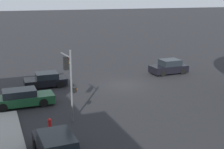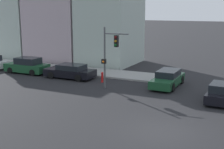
{
  "view_description": "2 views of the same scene",
  "coord_description": "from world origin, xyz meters",
  "px_view_note": "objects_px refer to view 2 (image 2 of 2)",
  "views": [
    {
      "loc": [
        11.38,
        26.01,
        8.3
      ],
      "look_at": [
        2.32,
        2.96,
        1.95
      ],
      "focal_mm": 50.0,
      "sensor_mm": 36.0,
      "label": 1
    },
    {
      "loc": [
        -14.85,
        -4.33,
        6.27
      ],
      "look_at": [
        1.23,
        3.51,
        2.48
      ],
      "focal_mm": 50.0,
      "sensor_mm": 36.0,
      "label": 2
    }
  ],
  "objects_px": {
    "crossing_car_0": "(223,93)",
    "crossing_car_1": "(168,79)",
    "traffic_signal": "(110,50)",
    "parked_car_0": "(70,71)",
    "fire_hydrant": "(102,77)",
    "parked_car_1": "(27,66)"
  },
  "relations": [
    {
      "from": "traffic_signal",
      "to": "parked_car_0",
      "type": "height_order",
      "value": "traffic_signal"
    },
    {
      "from": "parked_car_1",
      "to": "crossing_car_1",
      "type": "bearing_deg",
      "value": -178.18
    },
    {
      "from": "crossing_car_0",
      "to": "traffic_signal",
      "type": "bearing_deg",
      "value": 93.01
    },
    {
      "from": "fire_hydrant",
      "to": "traffic_signal",
      "type": "bearing_deg",
      "value": -136.91
    },
    {
      "from": "traffic_signal",
      "to": "fire_hydrant",
      "type": "xyz_separation_m",
      "value": [
        1.73,
        1.62,
        -2.65
      ]
    },
    {
      "from": "parked_car_0",
      "to": "parked_car_1",
      "type": "height_order",
      "value": "parked_car_1"
    },
    {
      "from": "traffic_signal",
      "to": "parked_car_0",
      "type": "distance_m",
      "value": 5.98
    },
    {
      "from": "parked_car_0",
      "to": "fire_hydrant",
      "type": "relative_size",
      "value": 5.08
    },
    {
      "from": "parked_car_0",
      "to": "fire_hydrant",
      "type": "height_order",
      "value": "parked_car_0"
    },
    {
      "from": "parked_car_0",
      "to": "fire_hydrant",
      "type": "distance_m",
      "value": 3.45
    },
    {
      "from": "crossing_car_1",
      "to": "fire_hydrant",
      "type": "relative_size",
      "value": 5.15
    },
    {
      "from": "traffic_signal",
      "to": "crossing_car_1",
      "type": "relative_size",
      "value": 1.03
    },
    {
      "from": "crossing_car_0",
      "to": "crossing_car_1",
      "type": "relative_size",
      "value": 0.82
    },
    {
      "from": "crossing_car_0",
      "to": "crossing_car_1",
      "type": "bearing_deg",
      "value": 61.89
    },
    {
      "from": "crossing_car_0",
      "to": "crossing_car_1",
      "type": "xyz_separation_m",
      "value": [
        2.64,
        4.64,
        0.02
      ]
    },
    {
      "from": "parked_car_0",
      "to": "crossing_car_1",
      "type": "bearing_deg",
      "value": -175.78
    },
    {
      "from": "traffic_signal",
      "to": "parked_car_1",
      "type": "relative_size",
      "value": 1.11
    },
    {
      "from": "traffic_signal",
      "to": "crossing_car_0",
      "type": "bearing_deg",
      "value": 86.3
    },
    {
      "from": "traffic_signal",
      "to": "crossing_car_0",
      "type": "height_order",
      "value": "traffic_signal"
    },
    {
      "from": "crossing_car_0",
      "to": "fire_hydrant",
      "type": "xyz_separation_m",
      "value": [
        1.51,
        10.12,
        -0.13
      ]
    },
    {
      "from": "traffic_signal",
      "to": "crossing_car_0",
      "type": "xyz_separation_m",
      "value": [
        0.22,
        -8.5,
        -2.51
      ]
    },
    {
      "from": "crossing_car_0",
      "to": "parked_car_0",
      "type": "distance_m",
      "value": 13.67
    }
  ]
}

